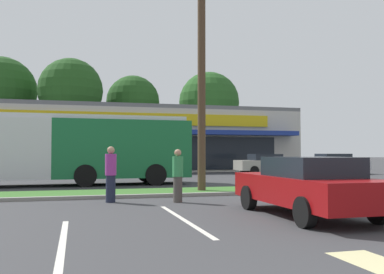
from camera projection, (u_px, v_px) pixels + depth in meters
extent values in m
cube|color=#386B28|center=(144.00, 193.00, 15.62)|extent=(56.00, 2.20, 0.12)
cube|color=gray|center=(149.00, 196.00, 14.44)|extent=(56.00, 0.24, 0.12)
cube|color=silver|center=(62.00, 243.00, 7.12)|extent=(0.12, 4.80, 0.01)
cube|color=silver|center=(183.00, 219.00, 9.71)|extent=(0.12, 4.80, 0.01)
cube|color=beige|center=(380.00, 264.00, 5.78)|extent=(0.70, 1.60, 0.01)
cube|color=#BCB7AD|center=(107.00, 142.00, 37.91)|extent=(30.59, 13.70, 4.95)
cube|color=black|center=(114.00, 153.00, 31.23)|extent=(25.70, 0.08, 2.57)
cube|color=navy|center=(115.00, 131.00, 30.65)|extent=(28.76, 1.40, 0.35)
cube|color=gold|center=(114.00, 118.00, 31.29)|extent=(24.48, 0.16, 0.89)
cube|color=slate|center=(108.00, 113.00, 38.01)|extent=(30.59, 13.70, 0.30)
cylinder|color=#473323|center=(0.00, 142.00, 44.17)|extent=(0.44, 0.44, 5.22)
sphere|color=#1E4719|center=(1.00, 91.00, 44.37)|extent=(7.21, 7.21, 7.21)
cylinder|color=#473323|center=(70.00, 141.00, 42.58)|extent=(0.44, 0.44, 5.39)
sphere|color=#1E4719|center=(71.00, 90.00, 42.77)|extent=(6.41, 6.41, 6.41)
cylinder|color=#473323|center=(133.00, 144.00, 46.70)|extent=(0.44, 0.44, 4.92)
sphere|color=#1E4719|center=(133.00, 102.00, 46.87)|extent=(5.82, 5.82, 5.82)
cylinder|color=#473323|center=(209.00, 145.00, 49.08)|extent=(0.44, 0.44, 4.76)
sphere|color=#23511E|center=(209.00, 102.00, 49.26)|extent=(6.96, 6.96, 6.96)
cylinder|color=#4C3826|center=(202.00, 51.00, 16.13)|extent=(0.30, 0.30, 10.74)
cube|color=#196638|center=(121.00, 149.00, 20.58)|extent=(6.42, 2.70, 2.70)
cube|color=silver|center=(66.00, 118.00, 19.89)|extent=(11.16, 2.55, 0.20)
cube|color=black|center=(65.00, 139.00, 21.10)|extent=(10.64, 0.31, 1.19)
cylinder|color=black|center=(85.00, 176.00, 18.92)|extent=(1.01, 0.32, 1.00)
cylinder|color=black|center=(83.00, 173.00, 21.16)|extent=(1.01, 0.32, 1.00)
cylinder|color=black|center=(156.00, 175.00, 19.82)|extent=(1.01, 0.32, 1.00)
cylinder|color=black|center=(146.00, 172.00, 22.07)|extent=(1.01, 0.32, 1.00)
cube|color=#B7B7BC|center=(336.00, 165.00, 30.25)|extent=(4.51, 1.80, 0.67)
cube|color=black|center=(333.00, 157.00, 30.21)|extent=(2.03, 1.58, 0.47)
cylinder|color=black|center=(346.00, 169.00, 31.43)|extent=(0.64, 0.22, 0.64)
cylinder|color=black|center=(361.00, 170.00, 29.78)|extent=(0.64, 0.22, 0.64)
cylinder|color=black|center=(312.00, 169.00, 30.70)|extent=(0.64, 0.22, 0.64)
cylinder|color=black|center=(326.00, 170.00, 29.05)|extent=(0.64, 0.22, 0.64)
cube|color=#9E998C|center=(268.00, 165.00, 29.59)|extent=(4.50, 1.74, 0.69)
cube|color=black|center=(265.00, 157.00, 29.55)|extent=(2.02, 1.53, 0.43)
cylinder|color=black|center=(281.00, 169.00, 30.74)|extent=(0.64, 0.22, 0.64)
cylinder|color=black|center=(292.00, 170.00, 29.15)|extent=(0.64, 0.22, 0.64)
cylinder|color=black|center=(245.00, 170.00, 30.01)|extent=(0.64, 0.22, 0.64)
cylinder|color=black|center=(254.00, 171.00, 28.42)|extent=(0.64, 0.22, 0.64)
cube|color=maroon|center=(306.00, 189.00, 10.25)|extent=(1.84, 4.69, 0.64)
cube|color=black|center=(311.00, 167.00, 10.05)|extent=(1.62, 2.11, 0.46)
cylinder|color=black|center=(249.00, 198.00, 11.41)|extent=(0.22, 0.64, 0.64)
cylinder|color=black|center=(307.00, 196.00, 11.87)|extent=(0.22, 0.64, 0.64)
cylinder|color=black|center=(305.00, 212.00, 8.61)|extent=(0.22, 0.64, 0.64)
cylinder|color=black|center=(378.00, 209.00, 9.07)|extent=(0.22, 0.64, 0.64)
cylinder|color=#1E2338|center=(111.00, 189.00, 13.06)|extent=(0.29, 0.29, 0.83)
cylinder|color=#99338C|center=(111.00, 165.00, 13.08)|extent=(0.35, 0.35, 0.66)
sphere|color=tan|center=(111.00, 150.00, 13.10)|extent=(0.23, 0.23, 0.23)
cylinder|color=#47423D|center=(178.00, 189.00, 13.06)|extent=(0.28, 0.28, 0.79)
cylinder|color=#338C4C|center=(178.00, 166.00, 13.09)|extent=(0.33, 0.33, 0.62)
sphere|color=tan|center=(178.00, 153.00, 13.11)|extent=(0.22, 0.22, 0.22)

